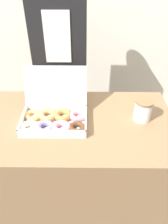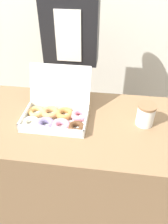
# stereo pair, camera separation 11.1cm
# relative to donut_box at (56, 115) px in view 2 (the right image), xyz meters

# --- Properties ---
(ground_plane) EXTENTS (14.00, 14.00, 0.00)m
(ground_plane) POSITION_rel_donut_box_xyz_m (0.07, 0.00, -0.80)
(ground_plane) COLOR #665B51
(table) EXTENTS (1.18, 0.63, 0.77)m
(table) POSITION_rel_donut_box_xyz_m (0.07, 0.00, -0.42)
(table) COLOR brown
(table) RESTS_ON ground_plane
(donut_box) EXTENTS (0.38, 0.31, 0.25)m
(donut_box) POSITION_rel_donut_box_xyz_m (0.00, 0.00, 0.00)
(donut_box) COLOR white
(donut_box) RESTS_ON table
(coffee_cup) EXTENTS (0.10, 0.10, 0.12)m
(coffee_cup) POSITION_rel_donut_box_xyz_m (0.48, 0.03, 0.03)
(coffee_cup) COLOR white
(coffee_cup) RESTS_ON table
(person_customer) EXTENTS (0.39, 0.21, 1.59)m
(person_customer) POSITION_rel_donut_box_xyz_m (-0.02, 0.61, 0.06)
(person_customer) COLOR #4C4742
(person_customer) RESTS_ON ground_plane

